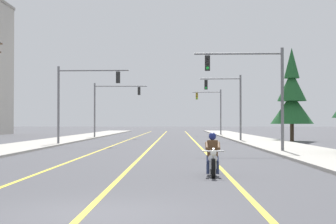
{
  "coord_description": "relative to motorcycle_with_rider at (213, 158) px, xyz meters",
  "views": [
    {
      "loc": [
        1.69,
        -10.63,
        1.82
      ],
      "look_at": [
        1.17,
        23.77,
        2.46
      ],
      "focal_mm": 57.52,
      "sensor_mm": 36.0,
      "label": 1
    }
  ],
  "objects": [
    {
      "name": "ground_plane",
      "position": [
        -2.92,
        -7.58,
        -0.59
      ],
      "size": [
        400.0,
        400.0,
        0.0
      ],
      "primitive_type": "plane",
      "color": "#47474C"
    },
    {
      "name": "lane_stripe_center",
      "position": [
        -3.07,
        37.42,
        -0.58
      ],
      "size": [
        0.16,
        100.0,
        0.01
      ],
      "primitive_type": "cube",
      "color": "yellow",
      "rests_on": "ground"
    },
    {
      "name": "lane_stripe_left",
      "position": [
        -6.11,
        37.42,
        -0.58
      ],
      "size": [
        0.16,
        100.0,
        0.01
      ],
      "primitive_type": "cube",
      "color": "yellow",
      "rests_on": "ground"
    },
    {
      "name": "lane_stripe_right",
      "position": [
        0.52,
        37.42,
        -0.58
      ],
      "size": [
        0.16,
        100.0,
        0.01
      ],
      "primitive_type": "cube",
      "color": "yellow",
      "rests_on": "ground"
    },
    {
      "name": "sidewalk_kerb_right",
      "position": [
        6.39,
        32.42,
        -0.52
      ],
      "size": [
        4.4,
        110.0,
        0.14
      ],
      "primitive_type": "cube",
      "color": "#ADA89E",
      "rests_on": "ground"
    },
    {
      "name": "sidewalk_kerb_left",
      "position": [
        -12.23,
        32.42,
        -0.52
      ],
      "size": [
        4.4,
        110.0,
        0.14
      ],
      "primitive_type": "cube",
      "color": "#ADA89E",
      "rests_on": "ground"
    },
    {
      "name": "motorcycle_with_rider",
      "position": [
        0.0,
        0.0,
        0.0
      ],
      "size": [
        0.7,
        2.19,
        1.46
      ],
      "color": "black",
      "rests_on": "ground"
    },
    {
      "name": "traffic_signal_near_right",
      "position": [
        3.5,
        13.49,
        3.54
      ],
      "size": [
        5.27,
        0.37,
        6.2
      ],
      "color": "slate",
      "rests_on": "ground"
    },
    {
      "name": "traffic_signal_near_left",
      "position": [
        -8.84,
        23.74,
        3.56
      ],
      "size": [
        5.64,
        0.46,
        6.2
      ],
      "color": "slate",
      "rests_on": "ground"
    },
    {
      "name": "traffic_signal_mid_right",
      "position": [
        3.69,
        31.82,
        3.45
      ],
      "size": [
        3.85,
        0.38,
        6.2
      ],
      "color": "slate",
      "rests_on": "ground"
    },
    {
      "name": "traffic_signal_mid_left",
      "position": [
        -8.65,
        42.07,
        3.58
      ],
      "size": [
        5.98,
        0.37,
        6.2
      ],
      "color": "slate",
      "rests_on": "ground"
    },
    {
      "name": "traffic_signal_far_right",
      "position": [
        3.71,
        54.15,
        3.45
      ],
      "size": [
        3.88,
        0.41,
        6.2
      ],
      "color": "slate",
      "rests_on": "ground"
    },
    {
      "name": "conifer_tree_right_verge_far",
      "position": [
        9.71,
        32.7,
        3.47
      ],
      "size": [
        4.02,
        4.02,
        8.85
      ],
      "color": "#4C3828",
      "rests_on": "ground"
    }
  ]
}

